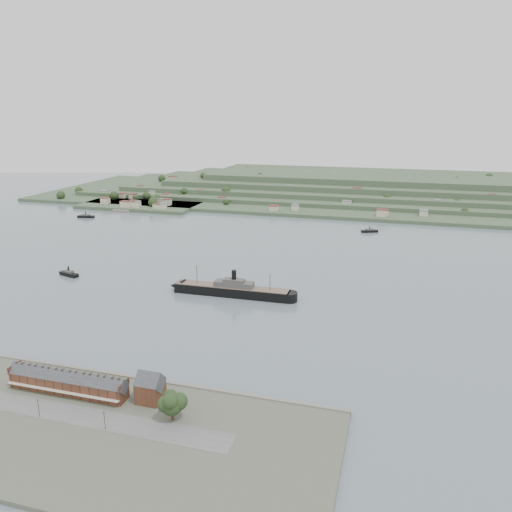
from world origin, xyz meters
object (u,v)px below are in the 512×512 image
(terrace_row, at_px, (68,382))
(gabled_building, at_px, (150,388))
(fig_tree, at_px, (172,403))
(steamship, at_px, (229,290))
(tugboat, at_px, (69,274))

(terrace_row, xyz_separation_m, gabled_building, (37.50, 4.02, 1.34))
(terrace_row, height_order, fig_tree, fig_tree)
(terrace_row, xyz_separation_m, steamship, (26.37, 136.81, -2.84))
(steamship, xyz_separation_m, tugboat, (-129.43, 5.12, -2.13))
(tugboat, bearing_deg, steamship, -2.26)
(fig_tree, bearing_deg, tugboat, 136.38)
(steamship, bearing_deg, fig_tree, -79.64)
(gabled_building, xyz_separation_m, fig_tree, (15.04, -10.38, 1.61))
(fig_tree, bearing_deg, gabled_building, 145.39)
(tugboat, height_order, fig_tree, fig_tree)
(terrace_row, distance_m, steamship, 139.36)
(terrace_row, distance_m, fig_tree, 53.00)
(steamship, bearing_deg, tugboat, 177.74)
(gabled_building, relative_size, fig_tree, 1.10)
(gabled_building, height_order, fig_tree, gabled_building)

